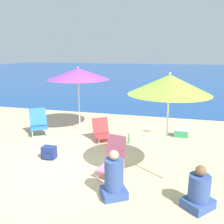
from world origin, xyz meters
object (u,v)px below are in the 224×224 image
at_px(beach_chair_blue, 38,122).
at_px(beach_chair_pink, 113,158).
at_px(cooler_box, 181,132).
at_px(beach_chair_red, 102,131).
at_px(backpack_navy, 49,153).
at_px(beach_umbrella_lime, 169,85).
at_px(water_bottle, 129,140).
at_px(person_seated_far, 114,178).
at_px(beach_umbrella_purple, 78,74).
at_px(seagull, 150,128).
at_px(person_seated_near, 199,192).

height_order(beach_chair_blue, beach_chair_pink, beach_chair_pink).
xyz_separation_m(beach_chair_pink, cooler_box, (1.40, 2.80, -0.22)).
height_order(beach_chair_red, backpack_navy, beach_chair_red).
bearing_deg(beach_umbrella_lime, backpack_navy, 173.73).
height_order(beach_chair_blue, water_bottle, beach_chair_blue).
relative_size(beach_umbrella_lime, person_seated_far, 2.43).
xyz_separation_m(beach_chair_pink, person_seated_far, (0.23, -0.85, 0.01)).
relative_size(beach_umbrella_purple, water_bottle, 7.52).
xyz_separation_m(beach_chair_blue, backpack_navy, (1.18, -1.53, -0.26)).
bearing_deg(seagull, water_bottle, -111.29).
bearing_deg(water_bottle, beach_chair_pink, -89.53).
relative_size(person_seated_near, cooler_box, 1.81).
bearing_deg(beach_chair_blue, person_seated_far, -76.78).
height_order(person_seated_far, cooler_box, person_seated_far).
bearing_deg(person_seated_near, seagull, 150.01).
xyz_separation_m(beach_umbrella_purple, beach_chair_red, (1.02, -0.83, -1.54)).
height_order(beach_chair_blue, backpack_navy, beach_chair_blue).
relative_size(beach_umbrella_purple, beach_chair_red, 2.93).
xyz_separation_m(water_bottle, cooler_box, (1.42, 0.98, 0.03)).
relative_size(beach_umbrella_purple, seagull, 7.64).
relative_size(person_seated_near, backpack_navy, 2.36).
height_order(beach_umbrella_lime, backpack_navy, beach_umbrella_lime).
distance_m(beach_umbrella_lime, beach_chair_pink, 1.91).
xyz_separation_m(beach_chair_blue, person_seated_near, (4.54, -2.67, -0.11)).
distance_m(person_seated_near, seagull, 3.98).
distance_m(beach_chair_red, beach_chair_pink, 2.04).
height_order(beach_umbrella_lime, seagull, beach_umbrella_lime).
xyz_separation_m(beach_umbrella_purple, backpack_navy, (0.15, -2.36, -1.69)).
bearing_deg(beach_chair_red, beach_chair_blue, 141.84).
distance_m(beach_chair_pink, person_seated_far, 0.88).
height_order(beach_chair_pink, seagull, beach_chair_pink).
height_order(backpack_navy, seagull, backpack_navy).
distance_m(beach_chair_blue, person_seated_far, 4.13).
xyz_separation_m(beach_umbrella_purple, seagull, (2.29, 0.29, -1.70)).
height_order(beach_chair_red, person_seated_near, person_seated_near).
bearing_deg(backpack_navy, water_bottle, 41.36).
bearing_deg(beach_chair_red, backpack_navy, -157.73).
relative_size(beach_chair_red, backpack_navy, 2.17).
xyz_separation_m(beach_chair_blue, beach_chair_red, (2.05, -0.00, -0.11)).
distance_m(water_bottle, seagull, 1.25).
height_order(beach_chair_blue, cooler_box, beach_chair_blue).
xyz_separation_m(beach_umbrella_lime, beach_chair_pink, (-1.07, -0.04, -1.58)).
distance_m(beach_umbrella_lime, seagull, 3.51).
height_order(beach_chair_red, person_seated_far, person_seated_far).
height_order(person_seated_near, seagull, person_seated_near).
bearing_deg(beach_chair_blue, beach_umbrella_purple, 3.24).
distance_m(person_seated_far, water_bottle, 2.69).
xyz_separation_m(beach_chair_pink, seagull, (0.44, 2.99, -0.22)).
bearing_deg(beach_umbrella_purple, beach_chair_red, -39.21).
xyz_separation_m(beach_chair_red, person_seated_far, (1.06, -2.71, 0.06)).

